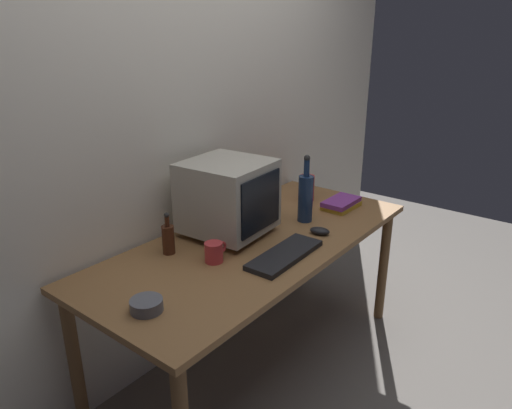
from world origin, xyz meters
The scene contains 12 objects.
ground_plane centered at (0.00, 0.00, 0.00)m, with size 6.00×6.00×0.00m, color slate.
back_wall centered at (0.00, 0.45, 1.25)m, with size 4.00×0.08×2.50m, color silver.
desk centered at (0.00, 0.00, 0.66)m, with size 1.78×0.78×0.74m.
crt_monitor centered at (-0.03, 0.15, 0.93)m, with size 0.41×0.41×0.37m.
keyboard centered at (-0.07, -0.22, 0.75)m, with size 0.42×0.15×0.02m, color black.
computer_mouse centered at (0.24, -0.21, 0.76)m, with size 0.06×0.10×0.04m, color black.
bottle_tall centered at (0.35, -0.06, 0.87)m, with size 0.08×0.08×0.36m.
bottle_short centered at (-0.36, 0.22, 0.81)m, with size 0.06×0.06×0.20m.
book_stack centered at (0.64, -0.12, 0.76)m, with size 0.24×0.15×0.05m.
mug centered at (-0.30, 0.00, 0.78)m, with size 0.12×0.08×0.09m.
cd_spindle centered at (-0.73, -0.07, 0.76)m, with size 0.12×0.12×0.04m, color #595B66.
metal_canister centered at (0.63, 0.11, 0.81)m, with size 0.09×0.09×0.15m, color #A51E19.
Camera 1 is at (-1.65, -1.29, 1.70)m, focal length 33.21 mm.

